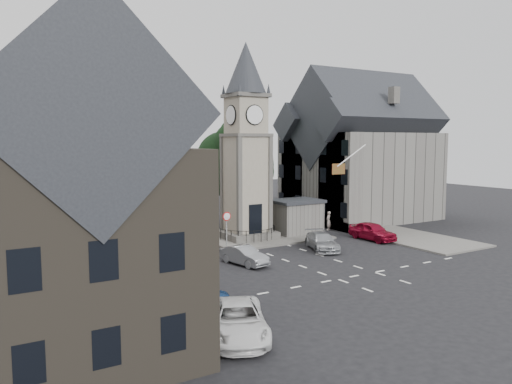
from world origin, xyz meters
TOP-DOWN VIEW (x-y plane):
  - ground at (0.00, 0.00)m, footprint 120.00×120.00m
  - pavement_west at (-12.50, 6.00)m, footprint 6.00×30.00m
  - pavement_east at (12.00, 8.00)m, footprint 6.00×26.00m
  - central_island at (1.50, 8.00)m, footprint 10.00×8.00m
  - road_markings at (0.00, -5.50)m, footprint 20.00×8.00m
  - clock_tower at (0.00, 7.99)m, footprint 4.86×4.86m
  - stone_shelter at (4.80, 7.50)m, footprint 4.30×3.30m
  - town_tree at (2.00, 13.00)m, footprint 7.20×7.20m
  - warning_sign_post at (-3.20, 5.43)m, footprint 0.70×0.19m
  - terrace_pink at (-15.50, 16.00)m, footprint 8.10×7.60m
  - terrace_cream at (-15.50, 8.00)m, footprint 8.10×7.60m
  - terrace_tudor at (-15.50, 0.00)m, footprint 8.10×7.60m
  - building_sw_stone at (-17.00, -9.00)m, footprint 8.60×7.60m
  - backdrop_west at (-12.00, 28.00)m, footprint 20.00×10.00m
  - east_building at (15.59, 11.00)m, footprint 14.40×11.40m
  - east_boundary_wall at (9.20, 10.00)m, footprint 0.40×16.00m
  - flagpole at (8.00, 4.00)m, footprint 3.68×0.10m
  - car_west_blue at (-11.50, -6.00)m, footprint 4.67×3.34m
  - car_west_silver at (-9.53, 1.03)m, footprint 4.69×2.94m
  - car_west_grey at (-10.27, 6.75)m, footprint 6.28×4.79m
  - car_island_silver at (-4.52, 0.50)m, footprint 2.08×3.97m
  - car_island_east at (2.82, 1.38)m, footprint 3.31×4.77m
  - car_east_red at (8.72, 2.07)m, footprint 1.87×4.42m
  - van_sw_white at (-10.90, -10.00)m, footprint 4.28×5.69m
  - pedestrian at (8.55, 7.56)m, footprint 0.76×0.67m

SIDE VIEW (x-z plane):
  - ground at x=0.00m, z-range 0.00..0.00m
  - road_markings at x=0.00m, z-range 0.00..0.01m
  - pavement_west at x=-12.50m, z-range 0.00..0.14m
  - pavement_east at x=12.00m, z-range 0.00..0.14m
  - central_island at x=1.50m, z-range 0.00..0.16m
  - east_boundary_wall at x=9.20m, z-range 0.00..0.90m
  - car_island_silver at x=-4.52m, z-range 0.00..1.25m
  - car_island_east at x=2.82m, z-range 0.00..1.28m
  - van_sw_white at x=-10.90m, z-range 0.00..1.44m
  - car_west_silver at x=-9.53m, z-range 0.00..1.46m
  - car_west_blue at x=-11.50m, z-range 0.00..1.48m
  - car_east_red at x=8.72m, z-range 0.00..1.49m
  - car_west_grey at x=-10.27m, z-range 0.00..1.59m
  - pedestrian at x=8.55m, z-range 0.00..1.74m
  - stone_shelter at x=4.80m, z-range 0.01..3.09m
  - warning_sign_post at x=-3.20m, z-range 0.60..3.45m
  - backdrop_west at x=-12.00m, z-range 0.00..8.00m
  - building_sw_stone at x=-17.00m, z-range 0.15..10.55m
  - terrace_tudor at x=-15.50m, z-range 0.19..12.19m
  - east_building at x=15.59m, z-range -0.04..12.56m
  - terrace_pink at x=-15.50m, z-range 0.18..12.98m
  - terrace_cream at x=-15.50m, z-range 0.18..12.98m
  - town_tree at x=2.00m, z-range 1.57..12.37m
  - flagpole at x=8.00m, z-range 5.63..8.37m
  - clock_tower at x=0.00m, z-range 0.00..16.25m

